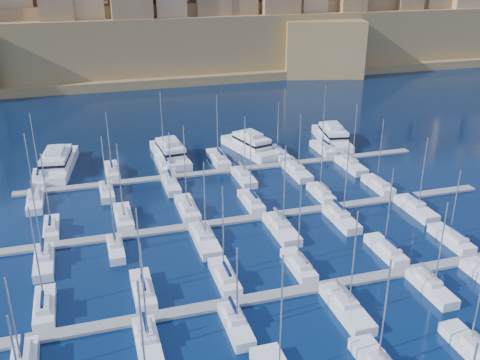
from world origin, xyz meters
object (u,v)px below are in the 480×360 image
object	(u,v)px
sailboat_4	(473,349)
motor_yacht_d	(332,136)
motor_yacht_a	(57,163)
motor_yacht_c	(250,145)
motor_yacht_b	(170,153)

from	to	relation	value
sailboat_4	motor_yacht_d	bearing A→B (deg)	76.44
motor_yacht_a	motor_yacht_c	xyz separation A→B (m)	(41.51, -1.03, 0.00)
motor_yacht_c	motor_yacht_d	size ratio (longest dim) A/B	0.97
motor_yacht_d	sailboat_4	bearing A→B (deg)	-103.56
sailboat_4	motor_yacht_d	world-z (taller)	sailboat_4
sailboat_4	motor_yacht_b	size ratio (longest dim) A/B	0.81
sailboat_4	motor_yacht_d	distance (m)	72.83
motor_yacht_a	motor_yacht_c	bearing A→B (deg)	-1.43
motor_yacht_c	motor_yacht_a	bearing A→B (deg)	178.57
sailboat_4	motor_yacht_d	xyz separation A→B (m)	(17.08, 70.79, 0.98)
motor_yacht_c	motor_yacht_d	bearing A→B (deg)	0.92
motor_yacht_a	motor_yacht_b	world-z (taller)	same
sailboat_4	motor_yacht_c	distance (m)	70.55
motor_yacht_a	motor_yacht_c	distance (m)	41.53
motor_yacht_b	motor_yacht_d	distance (m)	38.66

